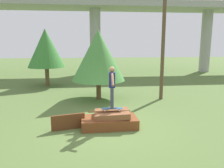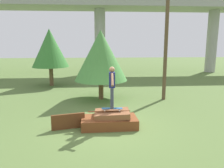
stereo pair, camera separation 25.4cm
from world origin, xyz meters
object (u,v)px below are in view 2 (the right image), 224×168
(skateboard, at_px, (112,109))
(utility_pole, at_px, (166,40))
(tree_behind_right, at_px, (50,48))
(skater, at_px, (112,85))
(tree_behind_left, at_px, (101,56))

(skateboard, distance_m, utility_pole, 5.70)
(utility_pole, relative_size, tree_behind_right, 1.54)
(skater, height_order, utility_pole, utility_pole)
(tree_behind_left, xyz_separation_m, tree_behind_right, (-3.60, 4.26, 0.31))
(skater, height_order, tree_behind_left, tree_behind_left)
(utility_pole, xyz_separation_m, tree_behind_right, (-7.14, 4.60, -0.56))
(tree_behind_left, bearing_deg, utility_pole, -5.52)
(tree_behind_left, distance_m, tree_behind_right, 5.58)
(skateboard, height_order, tree_behind_left, tree_behind_left)
(skater, relative_size, utility_pole, 0.24)
(skater, bearing_deg, tree_behind_left, 94.12)
(skater, distance_m, tree_behind_right, 9.42)
(tree_behind_left, relative_size, tree_behind_right, 0.93)
(tree_behind_right, bearing_deg, skater, -65.32)
(skateboard, bearing_deg, tree_behind_left, 94.12)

